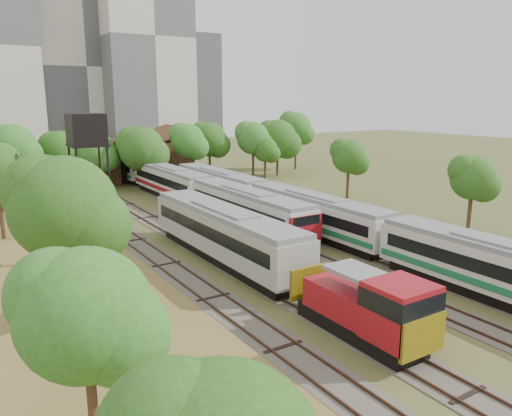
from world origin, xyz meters
TOP-DOWN VIEW (x-y plane):
  - ground at (0.00, 0.00)m, footprint 240.00×240.00m
  - dry_grass_patch at (-18.00, 8.00)m, footprint 14.00×60.00m
  - tracks at (-0.67, 25.00)m, footprint 24.60×80.00m
  - railcar_red_set at (-2.00, 31.44)m, footprint 3.01×34.58m
  - railcar_green_set at (2.00, 18.01)m, footprint 2.92×52.08m
  - railcar_rear at (-2.00, 58.69)m, footprint 2.73×16.08m
  - shunter_locomotive at (-8.00, 1.33)m, footprint 2.79×8.10m
  - old_grey_coach at (-8.00, 16.23)m, footprint 3.17×18.00m
  - water_tower at (-14.03, 29.71)m, footprint 3.04×3.04m
  - rail_pile_far at (8.20, 11.07)m, footprint 0.55×8.85m
  - maintenance_shed at (-1.00, 57.98)m, footprint 16.45×11.55m
  - tree_band_left at (-20.08, 27.63)m, footprint 8.25×73.41m
  - tree_band_far at (2.89, 50.18)m, footprint 48.64×10.67m
  - tree_band_right at (15.43, 28.08)m, footprint 5.15×38.61m
  - tower_centre at (2.00, 100.00)m, footprint 20.00×18.00m
  - tower_right at (14.00, 92.00)m, footprint 18.00×16.00m
  - tower_far_right at (34.00, 110.00)m, footprint 12.00×12.00m

SIDE VIEW (x-z plane):
  - ground at x=0.00m, z-range 0.00..0.00m
  - dry_grass_patch at x=-18.00m, z-range 0.00..0.04m
  - tracks at x=-0.67m, z-range -0.05..0.14m
  - rail_pile_far at x=8.20m, z-range 0.00..0.29m
  - shunter_locomotive at x=-8.00m, z-range -0.07..3.58m
  - railcar_rear at x=-2.00m, z-range 0.10..3.47m
  - railcar_green_set at x=2.00m, z-range 0.10..3.71m
  - railcar_red_set at x=-2.00m, z-range 0.11..3.82m
  - old_grey_coach at x=-8.00m, z-range 0.18..4.11m
  - maintenance_shed at x=-1.00m, z-range -0.87..6.70m
  - tree_band_right at x=15.43m, z-range 1.25..8.33m
  - tree_band_left at x=-20.08m, z-range 0.97..9.98m
  - tree_band_far at x=2.89m, z-range 0.95..10.45m
  - water_tower at x=-14.03m, z-range 3.60..14.12m
  - tower_far_right at x=34.00m, z-range 0.00..28.00m
  - tower_centre at x=2.00m, z-range 0.00..36.00m
  - tower_right at x=14.00m, z-range 0.00..48.00m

